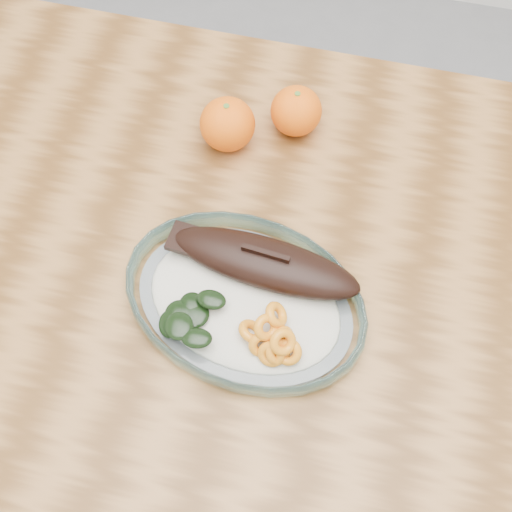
% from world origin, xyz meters
% --- Properties ---
extents(ground, '(3.00, 3.00, 0.00)m').
position_xyz_m(ground, '(0.00, 0.00, 0.00)').
color(ground, slate).
rests_on(ground, ground).
extents(dining_table, '(1.20, 0.80, 0.75)m').
position_xyz_m(dining_table, '(0.00, 0.00, 0.65)').
color(dining_table, '#5A3615').
rests_on(dining_table, ground).
extents(plated_meal, '(0.64, 0.64, 0.08)m').
position_xyz_m(plated_meal, '(0.00, -0.05, 0.77)').
color(plated_meal, white).
rests_on(plated_meal, dining_table).
extents(orange_left, '(0.08, 0.08, 0.08)m').
position_xyz_m(orange_left, '(-0.08, 0.19, 0.79)').
color(orange_left, '#FF4805').
rests_on(orange_left, dining_table).
extents(orange_right, '(0.07, 0.07, 0.07)m').
position_xyz_m(orange_right, '(0.00, 0.24, 0.79)').
color(orange_right, '#FF4805').
rests_on(orange_right, dining_table).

